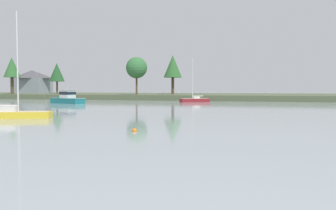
{
  "coord_description": "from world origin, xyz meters",
  "views": [
    {
      "loc": [
        16.19,
        -13.8,
        3.29
      ],
      "look_at": [
        2.27,
        36.12,
        0.81
      ],
      "focal_mm": 38.73,
      "sensor_mm": 36.0,
      "label": 1
    }
  ],
  "objects_px": {
    "sailboat_maroon": "(195,101)",
    "cruiser_teal": "(65,100)",
    "mooring_buoy_orange": "(134,131)",
    "sailboat_yellow": "(12,116)"
  },
  "relations": [
    {
      "from": "sailboat_maroon",
      "to": "cruiser_teal",
      "type": "distance_m",
      "value": 28.63
    },
    {
      "from": "sailboat_maroon",
      "to": "mooring_buoy_orange",
      "type": "relative_size",
      "value": 25.46
    },
    {
      "from": "sailboat_yellow",
      "to": "mooring_buoy_orange",
      "type": "relative_size",
      "value": 29.16
    },
    {
      "from": "sailboat_maroon",
      "to": "sailboat_yellow",
      "type": "xyz_separation_m",
      "value": [
        -10.43,
        -48.35,
        0.03
      ]
    },
    {
      "from": "cruiser_teal",
      "to": "mooring_buoy_orange",
      "type": "xyz_separation_m",
      "value": [
        31.6,
        -41.98,
        -0.58
      ]
    },
    {
      "from": "sailboat_maroon",
      "to": "cruiser_teal",
      "type": "bearing_deg",
      "value": -150.78
    },
    {
      "from": "cruiser_teal",
      "to": "mooring_buoy_orange",
      "type": "relative_size",
      "value": 24.35
    },
    {
      "from": "sailboat_maroon",
      "to": "sailboat_yellow",
      "type": "bearing_deg",
      "value": -102.17
    },
    {
      "from": "sailboat_yellow",
      "to": "cruiser_teal",
      "type": "relative_size",
      "value": 1.2
    },
    {
      "from": "sailboat_maroon",
      "to": "mooring_buoy_orange",
      "type": "distance_m",
      "value": 56.35
    }
  ]
}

